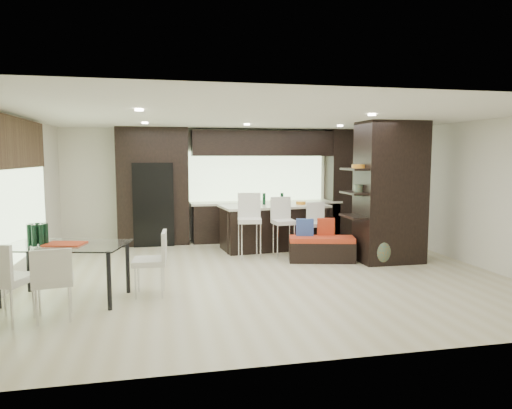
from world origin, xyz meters
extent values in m
plane|color=beige|center=(0.00, 0.00, 0.00)|extent=(8.00, 8.00, 0.00)
cube|color=silver|center=(0.00, 3.50, 1.35)|extent=(8.00, 0.02, 2.70)
cube|color=silver|center=(-4.00, 0.00, 1.35)|extent=(0.02, 7.00, 2.70)
cube|color=silver|center=(4.00, 0.00, 1.35)|extent=(0.02, 7.00, 2.70)
cube|color=white|center=(0.00, 0.00, 2.70)|extent=(8.00, 7.00, 0.02)
cube|color=#B2D199|center=(-3.96, 0.20, 1.35)|extent=(0.04, 3.20, 1.90)
cube|color=#B2D199|center=(0.60, 3.46, 1.55)|extent=(3.40, 0.04, 1.20)
cube|color=brown|center=(-3.93, 0.20, 2.25)|extent=(0.08, 3.00, 0.80)
cube|color=white|center=(0.00, 0.25, 2.68)|extent=(4.00, 3.00, 0.02)
cube|color=black|center=(0.50, 3.17, 1.35)|extent=(6.80, 0.68, 2.70)
cube|color=black|center=(-1.90, 3.12, 0.95)|extent=(0.90, 0.68, 1.90)
cube|color=black|center=(2.60, 0.40, 1.35)|extent=(1.20, 0.80, 2.70)
cube|color=black|center=(0.72, 2.07, 0.49)|extent=(2.44, 1.27, 0.97)
cube|color=silver|center=(0.00, 1.23, 0.53)|extent=(0.54, 0.54, 1.05)
cube|color=silver|center=(0.72, 1.25, 0.49)|extent=(0.47, 0.47, 0.98)
cube|color=silver|center=(1.43, 1.27, 0.44)|extent=(0.43, 0.43, 0.87)
cube|color=black|center=(1.32, 0.65, 0.24)|extent=(1.34, 0.77, 0.49)
cube|color=white|center=(-3.06, -0.91, 0.40)|extent=(1.85, 1.32, 0.80)
cube|color=silver|center=(-3.06, -1.69, 0.43)|extent=(0.53, 0.53, 0.86)
cube|color=silver|center=(-3.59, -1.71, 0.47)|extent=(0.66, 0.66, 0.94)
cube|color=silver|center=(-1.91, -0.91, 0.44)|extent=(0.50, 0.50, 0.88)
camera|label=1|loc=(-1.73, -7.64, 2.04)|focal=32.00mm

